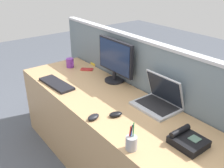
# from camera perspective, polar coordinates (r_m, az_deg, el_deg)

# --- Properties ---
(ground_plane) EXTENTS (10.00, 10.00, 0.00)m
(ground_plane) POSITION_cam_1_polar(r_m,az_deg,el_deg) (2.58, -0.93, -17.45)
(ground_plane) COLOR #4C515B
(desk) EXTENTS (2.12, 0.67, 0.72)m
(desk) POSITION_cam_1_polar(r_m,az_deg,el_deg) (2.35, -0.99, -10.97)
(desk) COLOR tan
(desk) RESTS_ON ground_plane
(cubicle_divider) EXTENTS (2.45, 0.08, 1.17)m
(cubicle_divider) POSITION_cam_1_polar(r_m,az_deg,el_deg) (2.44, 6.07, -3.41)
(cubicle_divider) COLOR slate
(cubicle_divider) RESTS_ON ground_plane
(desktop_monitor) EXTENTS (0.47, 0.19, 0.40)m
(desktop_monitor) POSITION_cam_1_polar(r_m,az_deg,el_deg) (2.41, 0.69, 5.51)
(desktop_monitor) COLOR black
(desktop_monitor) RESTS_ON desk
(laptop) EXTENTS (0.34, 0.27, 0.26)m
(laptop) POSITION_cam_1_polar(r_m,az_deg,el_deg) (2.05, 10.43, -3.27)
(laptop) COLOR #B2B5BC
(laptop) RESTS_ON desk
(desk_phone) EXTENTS (0.20, 0.18, 0.08)m
(desk_phone) POSITION_cam_1_polar(r_m,az_deg,el_deg) (1.70, 16.34, -11.88)
(desk_phone) COLOR black
(desk_phone) RESTS_ON desk
(keyboard_main) EXTENTS (0.42, 0.17, 0.02)m
(keyboard_main) POSITION_cam_1_polar(r_m,az_deg,el_deg) (2.45, -12.16, 0.05)
(keyboard_main) COLOR black
(keyboard_main) RESTS_ON desk
(computer_mouse_right_hand) EXTENTS (0.08, 0.11, 0.03)m
(computer_mouse_right_hand) POSITION_cam_1_polar(r_m,az_deg,el_deg) (1.92, 0.80, -6.69)
(computer_mouse_right_hand) COLOR black
(computer_mouse_right_hand) RESTS_ON desk
(computer_mouse_left_hand) EXTENTS (0.08, 0.11, 0.03)m
(computer_mouse_left_hand) POSITION_cam_1_polar(r_m,az_deg,el_deg) (1.89, -4.14, -7.27)
(computer_mouse_left_hand) COLOR black
(computer_mouse_left_hand) RESTS_ON desk
(pen_cup) EXTENTS (0.07, 0.07, 0.18)m
(pen_cup) POSITION_cam_1_polar(r_m,az_deg,el_deg) (1.60, 4.29, -12.75)
(pen_cup) COLOR #99999E
(pen_cup) RESTS_ON desk
(cell_phone_red_case) EXTENTS (0.14, 0.14, 0.01)m
(cell_phone_red_case) POSITION_cam_1_polar(r_m,az_deg,el_deg) (2.76, -5.54, 3.24)
(cell_phone_red_case) COLOR #B22323
(cell_phone_red_case) RESTS_ON desk
(coffee_mug) EXTENTS (0.12, 0.08, 0.10)m
(coffee_mug) POSITION_cam_1_polar(r_m,az_deg,el_deg) (2.84, -9.23, 4.61)
(coffee_mug) COLOR purple
(coffee_mug) RESTS_ON desk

